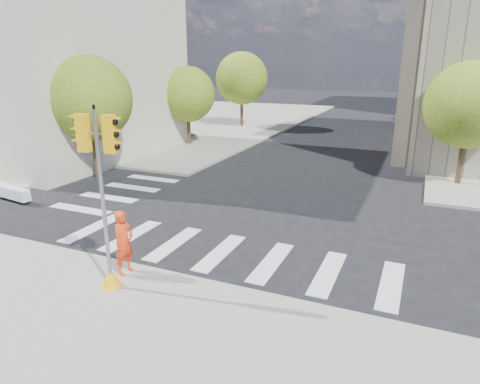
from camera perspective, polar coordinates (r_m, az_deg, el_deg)
name	(u,v)px	position (r m, az deg, el deg)	size (l,w,h in m)	color
ground	(246,232)	(15.98, 0.82, -5.35)	(160.00, 160.00, 0.00)	black
sidewalk_far_left	(168,119)	(47.61, -9.51, 9.60)	(28.00, 40.00, 0.15)	gray
classical_building	(18,55)	(33.58, -27.53, 15.85)	(19.00, 15.00, 12.70)	beige
tree_lw_near	(90,99)	(24.01, -19.40, 11.62)	(4.40, 4.40, 6.41)	#382616
tree_lw_mid	(187,94)	(32.11, -7.02, 12.80)	(4.00, 4.00, 5.77)	#382616
tree_lw_far	(242,78)	(40.99, 0.23, 14.92)	(4.80, 4.80, 6.95)	#382616
tree_re_near	(469,105)	(23.80, 28.26, 10.17)	(4.20, 4.20, 6.16)	#382616
tree_re_mid	(458,86)	(35.73, 27.07, 12.49)	(4.60, 4.60, 6.66)	#382616
tree_re_far	(451,85)	(47.72, 26.33, 12.71)	(4.00, 4.00, 5.88)	#382616
lamp_near	(476,89)	(27.78, 28.92, 11.90)	(0.35, 0.18, 8.11)	black
lamp_far	(461,80)	(41.73, 27.43, 13.17)	(0.35, 0.18, 8.11)	black
traffic_signal	(104,214)	(11.75, -17.64, -2.83)	(1.08, 0.56, 4.94)	#FEB50D
photographer	(124,242)	(12.80, -15.22, -6.51)	(0.70, 0.46, 1.92)	red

